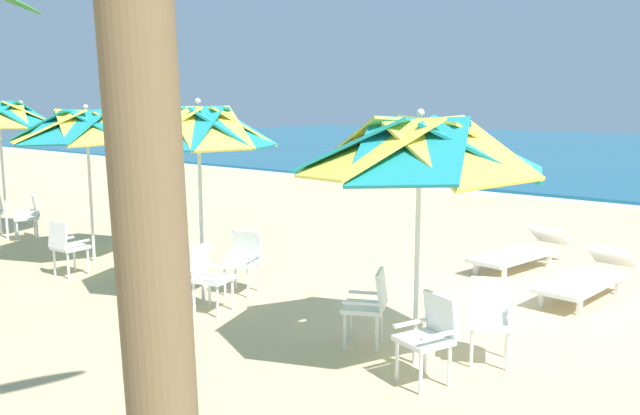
{
  "coord_description": "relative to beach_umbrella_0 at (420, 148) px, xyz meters",
  "views": [
    {
      "loc": [
        3.23,
        -8.39,
        2.71
      ],
      "look_at": [
        -3.35,
        -0.26,
        1.0
      ],
      "focal_mm": 37.37,
      "sensor_mm": 36.0,
      "label": 1
    }
  ],
  "objects": [
    {
      "name": "sun_lounger_2",
      "position": [
        -0.7,
        4.45,
        -1.95
      ],
      "size": [
        0.97,
        2.22,
        0.62
      ],
      "color": "white",
      "rests_on": "ground"
    },
    {
      "name": "sun_lounger_1",
      "position": [
        0.64,
        3.52,
        -1.95
      ],
      "size": [
        0.81,
        2.19,
        0.62
      ],
      "color": "white",
      "rests_on": "ground"
    },
    {
      "name": "ground_plane",
      "position": [
        0.13,
        2.68,
        -2.23
      ],
      "size": [
        80.0,
        80.0,
        0.0
      ],
      "primitive_type": "plane",
      "color": "#D3B784"
    },
    {
      "name": "plastic_chair_7",
      "position": [
        -9.0,
        0.61,
        -1.73
      ],
      "size": [
        0.57,
        0.59,
        0.87
      ],
      "color": "white",
      "rests_on": "ground"
    },
    {
      "name": "plastic_chair_5",
      "position": [
        -6.8,
        1.39,
        -1.73
      ],
      "size": [
        0.63,
        0.63,
        0.87
      ],
      "color": "white",
      "rests_on": "ground"
    },
    {
      "name": "beach_umbrella_2",
      "position": [
        -6.5,
        0.4,
        0.02
      ],
      "size": [
        2.5,
        2.5,
        2.62
      ],
      "color": "silver",
      "rests_on": "ground"
    },
    {
      "name": "beach_umbrella_0",
      "position": [
        0.0,
        0.0,
        0.0
      ],
      "size": [
        2.53,
        2.53,
        2.62
      ],
      "color": "silver",
      "rests_on": "ground"
    },
    {
      "name": "plastic_chair_2",
      "position": [
        -0.65,
        0.1,
        -1.73
      ],
      "size": [
        0.61,
        0.59,
        0.87
      ],
      "color": "white",
      "rests_on": "ground"
    },
    {
      "name": "plastic_chair_6",
      "position": [
        -5.96,
        -0.39,
        -1.73
      ],
      "size": [
        0.47,
        0.5,
        0.87
      ],
      "color": "white",
      "rests_on": "ground"
    },
    {
      "name": "beach_umbrella_1",
      "position": [
        -3.35,
        0.06,
        0.09
      ],
      "size": [
        2.06,
        2.06,
        2.72
      ],
      "color": "silver",
      "rests_on": "ground"
    },
    {
      "name": "plastic_chair_0",
      "position": [
        0.34,
        -0.32,
        -1.73
      ],
      "size": [
        0.56,
        0.58,
        0.87
      ],
      "color": "white",
      "rests_on": "ground"
    },
    {
      "name": "plastic_chair_3",
      "position": [
        -3.23,
        0.71,
        -1.73
      ],
      "size": [
        0.57,
        0.59,
        0.87
      ],
      "color": "white",
      "rests_on": "ground"
    },
    {
      "name": "plastic_chair_4",
      "position": [
        -2.95,
        -0.19,
        -1.73
      ],
      "size": [
        0.56,
        0.54,
        0.87
      ],
      "color": "white",
      "rests_on": "ground"
    },
    {
      "name": "plastic_chair_1",
      "position": [
        0.56,
        0.57,
        -1.73
      ],
      "size": [
        0.59,
        0.61,
        0.87
      ],
      "color": "white",
      "rests_on": "ground"
    }
  ]
}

